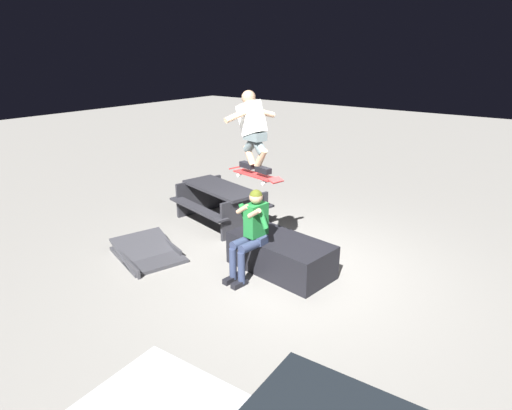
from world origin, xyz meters
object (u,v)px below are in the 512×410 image
skateboard (255,175)px  picnic_table_back (221,199)px  skater_airborne (252,127)px  person_sitting_on_ledge (251,230)px  ledge_box_main (281,255)px  kicker_ramp (148,253)px

skateboard → picnic_table_back: skateboard is taller
skater_airborne → picnic_table_back: skater_airborne is taller
person_sitting_on_ledge → skater_airborne: skater_airborne is taller
ledge_box_main → kicker_ramp: 2.27m
ledge_box_main → skateboard: size_ratio=1.57×
kicker_ramp → picnic_table_back: size_ratio=0.73×
ledge_box_main → person_sitting_on_ledge: size_ratio=1.19×
kicker_ramp → picnic_table_back: picnic_table_back is taller
skateboard → kicker_ramp: bearing=21.7°
person_sitting_on_ledge → kicker_ramp: person_sitting_on_ledge is taller
skateboard → ledge_box_main: bearing=-141.7°
skater_airborne → kicker_ramp: bearing=22.7°
skater_airborne → kicker_ramp: size_ratio=0.78×
skateboard → skater_airborne: size_ratio=0.93×
ledge_box_main → person_sitting_on_ledge: (0.25, 0.44, 0.50)m
ledge_box_main → kicker_ramp: ledge_box_main is taller
kicker_ramp → person_sitting_on_ledge: bearing=-164.4°
ledge_box_main → picnic_table_back: picnic_table_back is taller
ledge_box_main → skater_airborne: (0.37, 0.23, 1.98)m
skater_airborne → picnic_table_back: 2.74m
person_sitting_on_ledge → picnic_table_back: bearing=-37.4°
person_sitting_on_ledge → skater_airborne: (0.12, -0.20, 1.48)m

